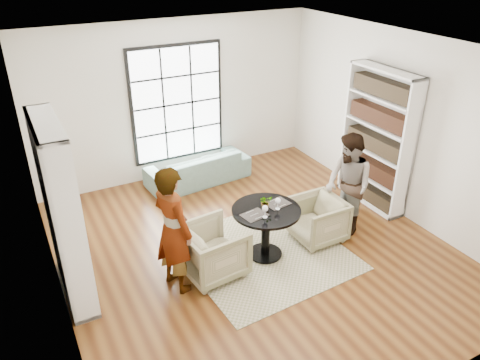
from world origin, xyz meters
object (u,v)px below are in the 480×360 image
armchair_right (317,220)px  person_right (348,185)px  wine_glass_right (278,201)px  flower_centerpiece (266,202)px  armchair_left (213,251)px  person_left (173,230)px  wine_glass_left (265,209)px  sofa (198,168)px  pedestal_table (266,222)px

armchair_right → person_right: bearing=90.0°
wine_glass_right → flower_centerpiece: flower_centerpiece is taller
armchair_left → person_left: (-0.55, -0.00, 0.51)m
armchair_left → person_left: bearing=84.0°
armchair_left → wine_glass_left: 0.93m
person_right → wine_glass_right: size_ratio=9.09×
person_right → wine_glass_right: 1.34m
sofa → person_left: (-1.48, -2.69, 0.60)m
person_left → flower_centerpiece: bearing=-104.6°
wine_glass_right → sofa: bearing=91.5°
person_right → flower_centerpiece: size_ratio=8.23×
person_right → wine_glass_left: (-1.60, -0.17, 0.10)m
armchair_left → flower_centerpiece: flower_centerpiece is taller
pedestal_table → armchair_right: size_ratio=1.30×
person_right → armchair_left: bearing=-85.3°
flower_centerpiece → armchair_left: bearing=-176.2°
wine_glass_right → flower_centerpiece: (-0.14, 0.11, -0.03)m
armchair_right → flower_centerpiece: (-0.92, 0.04, 0.54)m
armchair_left → sofa: bearing=-25.1°
armchair_right → person_left: (-2.34, -0.02, 0.54)m
armchair_left → flower_centerpiece: bearing=-92.2°
armchair_left → armchair_right: size_ratio=1.09×
armchair_right → person_right: 0.73m
pedestal_table → wine_glass_right: 0.38m
armchair_left → person_right: person_right is taller
pedestal_table → armchair_left: (-0.86, -0.02, -0.19)m
sofa → armchair_left: bearing=65.3°
armchair_left → armchair_right: (1.79, 0.02, -0.03)m
armchair_right → person_right: size_ratio=0.46×
person_left → person_right: (2.89, 0.02, -0.07)m
person_right → wine_glass_right: person_right is taller
armchair_right → wine_glass_right: bearing=-85.3°
person_left → flower_centerpiece: 1.42m
wine_glass_left → flower_centerpiece: size_ratio=0.94×
pedestal_table → armchair_right: pedestal_table is taller
pedestal_table → wine_glass_left: 0.41m
pedestal_table → person_left: (-1.41, -0.02, 0.32)m
wine_glass_right → wine_glass_left: bearing=-159.0°
person_left → person_right: bearing=-106.7°
sofa → wine_glass_right: wine_glass_right is taller
armchair_left → wine_glass_left: wine_glass_left is taller
armchair_left → flower_centerpiece: (0.87, 0.06, 0.51)m
pedestal_table → flower_centerpiece: bearing=77.9°
person_left → flower_centerpiece: (1.42, 0.06, 0.00)m
sofa → flower_centerpiece: size_ratio=9.92×
sofa → armchair_right: (0.86, -2.68, 0.06)m
pedestal_table → sofa: size_ratio=0.50×
armchair_left → wine_glass_right: size_ratio=4.59×
armchair_right → person_right: person_right is taller
sofa → person_left: size_ratio=1.11×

